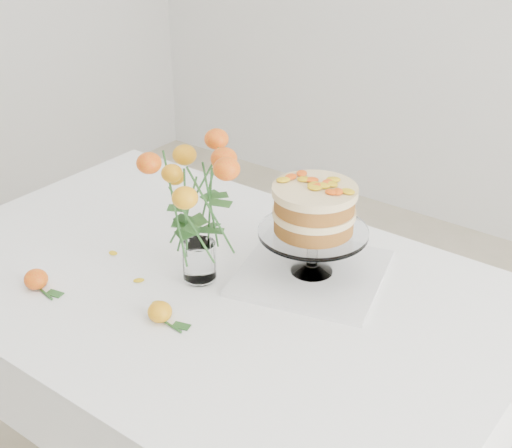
{
  "coord_description": "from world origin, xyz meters",
  "views": [
    {
      "loc": [
        0.94,
        -1.04,
        1.65
      ],
      "look_at": [
        0.09,
        0.08,
        0.9
      ],
      "focal_mm": 50.0,
      "sensor_mm": 36.0,
      "label": 1
    }
  ],
  "objects": [
    {
      "name": "cake_stand",
      "position": [
        0.18,
        0.17,
        0.92
      ],
      "size": [
        0.25,
        0.25,
        0.23
      ],
      "rotation": [
        0.0,
        0.0,
        -0.14
      ],
      "color": "white",
      "rests_on": "napkin"
    },
    {
      "name": "stray_petal_a",
      "position": [
        -0.12,
        -0.1,
        0.76
      ],
      "size": [
        0.03,
        0.02,
        0.0
      ],
      "primitive_type": "ellipsoid",
      "color": "gold",
      "rests_on": "table"
    },
    {
      "name": "stray_petal_c",
      "position": [
        0.02,
        -0.18,
        0.76
      ],
      "size": [
        0.03,
        0.02,
        0.0
      ],
      "primitive_type": "ellipsoid",
      "color": "gold",
      "rests_on": "table"
    },
    {
      "name": "napkin",
      "position": [
        0.18,
        0.17,
        0.76
      ],
      "size": [
        0.4,
        0.4,
        0.01
      ],
      "primitive_type": "cube",
      "rotation": [
        0.0,
        0.0,
        0.27
      ],
      "color": "silver",
      "rests_on": "table"
    },
    {
      "name": "loose_rose_far",
      "position": [
        -0.28,
        -0.26,
        0.78
      ],
      "size": [
        0.1,
        0.05,
        0.05
      ],
      "rotation": [
        0.0,
        0.0,
        -0.19
      ],
      "color": "red",
      "rests_on": "table"
    },
    {
      "name": "loose_rose_near",
      "position": [
        0.03,
        -0.18,
        0.78
      ],
      "size": [
        0.09,
        0.05,
        0.04
      ],
      "rotation": [
        0.0,
        0.0,
        -0.12
      ],
      "color": "gold",
      "rests_on": "table"
    },
    {
      "name": "table",
      "position": [
        0.0,
        0.0,
        0.67
      ],
      "size": [
        1.43,
        0.93,
        0.76
      ],
      "color": "tan",
      "rests_on": "ground"
    },
    {
      "name": "stray_petal_b",
      "position": [
        -0.02,
        -0.14,
        0.76
      ],
      "size": [
        0.03,
        0.02,
        0.0
      ],
      "primitive_type": "ellipsoid",
      "color": "gold",
      "rests_on": "table"
    },
    {
      "name": "stray_petal_d",
      "position": [
        -0.26,
        -0.05,
        0.76
      ],
      "size": [
        0.03,
        0.02,
        0.0
      ],
      "primitive_type": "ellipsoid",
      "color": "gold",
      "rests_on": "table"
    },
    {
      "name": "rose_vase",
      "position": [
        -0.01,
        -0.01,
        0.98
      ],
      "size": [
        0.31,
        0.31,
        0.39
      ],
      "rotation": [
        0.0,
        0.0,
        0.28
      ],
      "color": "white",
      "rests_on": "table"
    }
  ]
}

